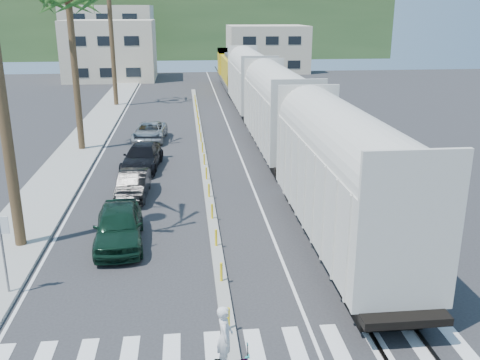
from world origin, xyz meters
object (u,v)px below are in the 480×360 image
Objects in this scene: car_second at (133,185)px; car_lead at (119,226)px; street_sign at (2,243)px; cyclist at (228,359)px.

car_lead is at bearing -88.27° from car_second.
street_sign reaches higher than car_lead.
car_lead is 2.19× the size of cyclist.
street_sign is 0.60× the size of car_lead.
car_second is at bearing 85.26° from car_lead.
car_second is 1.86× the size of cyclist.
car_lead is 5.90m from car_second.
car_second is (0.09, 5.90, -0.14)m from car_lead.
car_lead is at bearing 24.13° from cyclist.
street_sign is 8.93m from cyclist.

